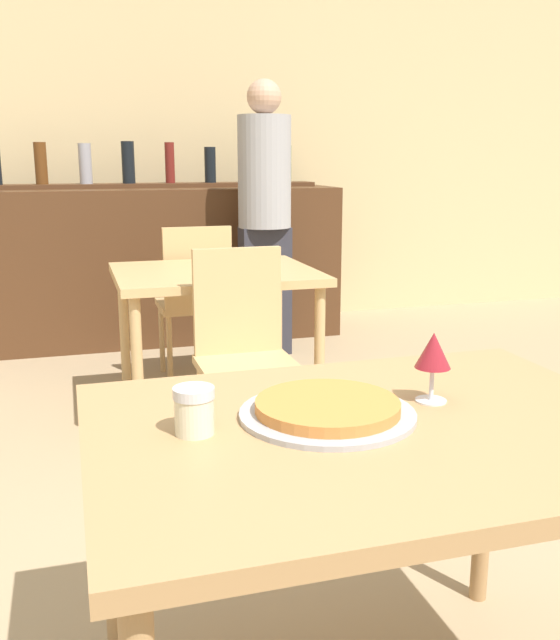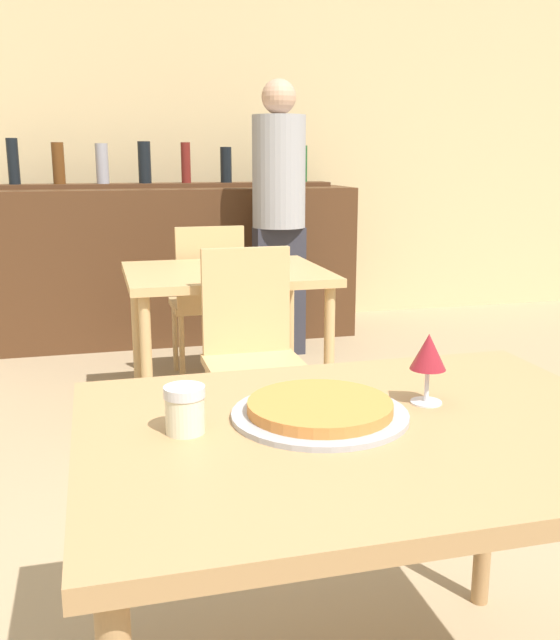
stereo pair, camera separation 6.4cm
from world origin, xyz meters
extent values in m
cube|color=#D1B784|center=(0.00, 4.28, 1.40)|extent=(8.00, 0.05, 2.80)
cube|color=#A87F51|center=(0.00, 0.00, 0.73)|extent=(1.17, 0.88, 0.04)
cylinder|color=#A87F51|center=(-0.53, 0.38, 0.36)|extent=(0.05, 0.05, 0.71)
cylinder|color=#A87F51|center=(0.53, 0.38, 0.36)|extent=(0.05, 0.05, 0.71)
cube|color=tan|center=(0.10, 2.13, 0.73)|extent=(0.97, 0.82, 0.04)
cylinder|color=tan|center=(-0.33, 1.78, 0.35)|extent=(0.05, 0.05, 0.71)
cylinder|color=tan|center=(0.52, 1.78, 0.35)|extent=(0.05, 0.05, 0.71)
cylinder|color=tan|center=(-0.33, 2.48, 0.35)|extent=(0.05, 0.05, 0.71)
cylinder|color=tan|center=(0.52, 2.48, 0.35)|extent=(0.05, 0.05, 0.71)
cube|color=#4C2D19|center=(0.00, 3.77, 0.54)|extent=(2.60, 0.56, 1.07)
cube|color=#4C2D19|center=(0.00, 3.91, 1.09)|extent=(2.39, 0.24, 0.03)
cylinder|color=black|center=(-1.02, 3.91, 1.26)|extent=(0.08, 0.08, 0.31)
cylinder|color=#5B3314|center=(-0.73, 3.91, 1.24)|extent=(0.08, 0.08, 0.28)
cylinder|color=#9999A3|center=(-0.44, 3.91, 1.24)|extent=(0.09, 0.09, 0.27)
cylinder|color=black|center=(-0.15, 3.91, 1.25)|extent=(0.09, 0.09, 0.29)
cylinder|color=maroon|center=(0.15, 3.91, 1.25)|extent=(0.07, 0.07, 0.28)
cylinder|color=black|center=(0.44, 3.91, 1.23)|extent=(0.08, 0.08, 0.25)
cylinder|color=black|center=(0.73, 3.91, 1.25)|extent=(0.08, 0.08, 0.30)
cylinder|color=#1E5123|center=(1.02, 3.91, 1.24)|extent=(0.06, 0.06, 0.26)
cube|color=tan|center=(0.10, 1.47, 0.44)|extent=(0.40, 0.40, 0.04)
cube|color=tan|center=(0.10, 1.65, 0.69)|extent=(0.38, 0.04, 0.46)
cylinder|color=tan|center=(-0.07, 1.30, 0.21)|extent=(0.03, 0.03, 0.42)
cylinder|color=tan|center=(0.27, 1.30, 0.21)|extent=(0.03, 0.03, 0.42)
cylinder|color=tan|center=(-0.07, 1.64, 0.21)|extent=(0.03, 0.03, 0.42)
cylinder|color=tan|center=(0.27, 1.64, 0.21)|extent=(0.03, 0.03, 0.42)
cube|color=tan|center=(0.10, 2.79, 0.44)|extent=(0.40, 0.40, 0.04)
cube|color=tan|center=(0.10, 2.60, 0.69)|extent=(0.38, 0.04, 0.46)
cylinder|color=tan|center=(0.27, 2.96, 0.21)|extent=(0.03, 0.03, 0.42)
cylinder|color=tan|center=(-0.07, 2.96, 0.21)|extent=(0.03, 0.03, 0.42)
cylinder|color=tan|center=(0.27, 2.62, 0.21)|extent=(0.03, 0.03, 0.42)
cylinder|color=tan|center=(-0.07, 2.62, 0.21)|extent=(0.03, 0.03, 0.42)
cylinder|color=#A3A3A8|center=(-0.08, 0.06, 0.76)|extent=(0.37, 0.37, 0.01)
cylinder|color=#CC7A38|center=(-0.08, 0.06, 0.78)|extent=(0.31, 0.31, 0.02)
cylinder|color=beige|center=(-0.37, 0.05, 0.79)|extent=(0.08, 0.08, 0.07)
cylinder|color=silver|center=(-0.37, 0.05, 0.84)|extent=(0.08, 0.08, 0.02)
cube|color=#2D2D38|center=(0.64, 3.19, 0.42)|extent=(0.32, 0.18, 0.84)
cylinder|color=#9E9EA3|center=(0.64, 3.19, 1.19)|extent=(0.34, 0.34, 0.70)
sphere|color=tan|center=(0.64, 3.19, 1.65)|extent=(0.22, 0.22, 0.22)
cylinder|color=silver|center=(0.18, 0.09, 0.76)|extent=(0.07, 0.07, 0.00)
cylinder|color=silver|center=(0.18, 0.09, 0.79)|extent=(0.01, 0.01, 0.07)
cone|color=maroon|center=(0.18, 0.09, 0.87)|extent=(0.08, 0.08, 0.08)
camera|label=1|loc=(-0.58, -1.27, 1.29)|focal=40.00mm
camera|label=2|loc=(-0.52, -1.29, 1.29)|focal=40.00mm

